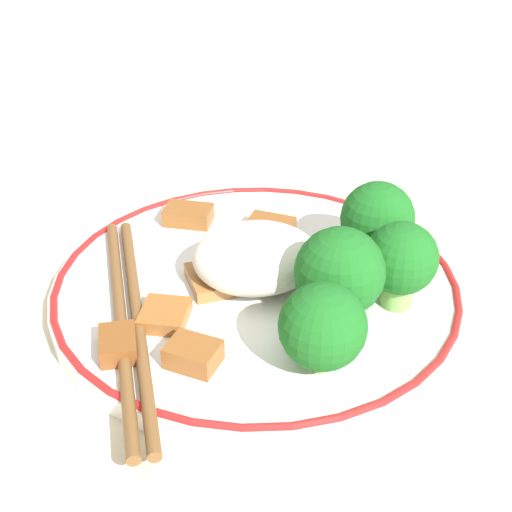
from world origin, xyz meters
TOP-DOWN VIEW (x-y plane):
  - ground_plane at (0.00, 0.00)m, footprint 3.00×3.00m
  - plate at (0.00, 0.00)m, footprint 0.27×0.27m
  - rice_mound at (-0.00, 0.00)m, footprint 0.08×0.07m
  - broccoli_back_left at (0.02, -0.09)m, footprint 0.05×0.05m
  - broccoli_back_center at (0.04, -0.05)m, footprint 0.05×0.05m
  - broccoli_back_right at (0.08, -0.04)m, footprint 0.04×0.04m
  - broccoli_mid_left at (0.08, 0.02)m, footprint 0.05×0.05m
  - meat_near_front at (-0.04, 0.08)m, footprint 0.04×0.03m
  - meat_near_left at (0.02, 0.06)m, footprint 0.04×0.04m
  - meat_near_right at (-0.05, -0.07)m, footprint 0.04×0.03m
  - meat_near_back at (-0.03, -0.00)m, footprint 0.03×0.04m
  - meat_on_rice_edge at (-0.09, -0.06)m, footprint 0.02×0.03m
  - meat_mid_left at (-0.06, -0.03)m, footprint 0.04×0.04m
  - chopsticks at (-0.08, -0.03)m, footprint 0.03×0.22m

SIDE VIEW (x-z plane):
  - ground_plane at x=0.00m, z-range 0.00..0.00m
  - plate at x=0.00m, z-range 0.00..0.02m
  - chopsticks at x=-0.08m, z-range 0.01..0.02m
  - meat_near_back at x=-0.03m, z-range 0.01..0.02m
  - meat_mid_left at x=-0.06m, z-range 0.01..0.02m
  - meat_on_rice_edge at x=-0.09m, z-range 0.01..0.02m
  - meat_near_left at x=0.02m, z-range 0.01..0.02m
  - meat_near_front at x=-0.04m, z-range 0.01..0.02m
  - meat_near_right at x=-0.05m, z-range 0.01..0.03m
  - rice_mound at x=0.00m, z-range 0.01..0.05m
  - broccoli_back_left at x=0.02m, z-range 0.01..0.07m
  - broccoli_mid_left at x=0.08m, z-range 0.02..0.07m
  - broccoli_back_right at x=0.08m, z-range 0.02..0.07m
  - broccoli_back_center at x=0.04m, z-range 0.02..0.08m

